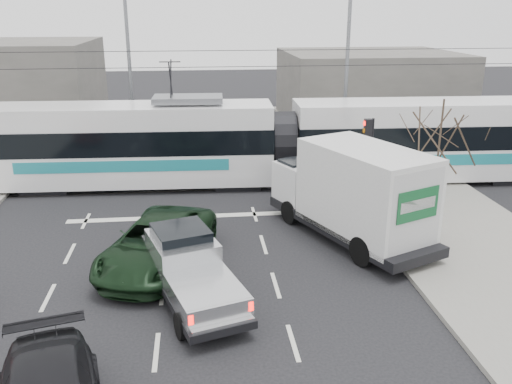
{
  "coord_description": "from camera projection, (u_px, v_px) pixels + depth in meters",
  "views": [
    {
      "loc": [
        -0.53,
        -14.49,
        8.0
      ],
      "look_at": [
        1.49,
        3.54,
        1.8
      ],
      "focal_mm": 38.0,
      "sensor_mm": 36.0,
      "label": 1
    }
  ],
  "objects": [
    {
      "name": "ground",
      "position": [
        220.0,
        288.0,
        16.27
      ],
      "size": [
        120.0,
        120.0,
        0.0
      ],
      "primitive_type": "plane",
      "color": "black",
      "rests_on": "ground"
    },
    {
      "name": "sidewalk_right",
      "position": [
        503.0,
        271.0,
        17.19
      ],
      "size": [
        6.0,
        60.0,
        0.15
      ],
      "primitive_type": "cube",
      "color": "gray",
      "rests_on": "ground"
    },
    {
      "name": "rails",
      "position": [
        210.0,
        185.0,
        25.67
      ],
      "size": [
        60.0,
        1.6,
        0.03
      ],
      "primitive_type": "cube",
      "color": "#33302D",
      "rests_on": "ground"
    },
    {
      "name": "building_right",
      "position": [
        368.0,
        87.0,
        39.29
      ],
      "size": [
        12.0,
        10.0,
        5.0
      ],
      "primitive_type": "cube",
      "color": "slate",
      "rests_on": "ground"
    },
    {
      "name": "bare_tree",
      "position": [
        440.0,
        139.0,
        18.19
      ],
      "size": [
        2.4,
        2.4,
        5.0
      ],
      "color": "#47382B",
      "rests_on": "ground"
    },
    {
      "name": "traffic_signal",
      "position": [
        369.0,
        143.0,
        22.17
      ],
      "size": [
        0.44,
        0.44,
        3.6
      ],
      "color": "black",
      "rests_on": "ground"
    },
    {
      "name": "street_lamp_near",
      "position": [
        343.0,
        65.0,
        28.55
      ],
      "size": [
        2.38,
        0.25,
        9.0
      ],
      "color": "slate",
      "rests_on": "ground"
    },
    {
      "name": "street_lamp_far",
      "position": [
        126.0,
        64.0,
        29.22
      ],
      "size": [
        2.38,
        0.25,
        9.0
      ],
      "color": "slate",
      "rests_on": "ground"
    },
    {
      "name": "catenary",
      "position": [
        207.0,
        104.0,
        24.41
      ],
      "size": [
        60.0,
        0.2,
        7.0
      ],
      "color": "black",
      "rests_on": "ground"
    },
    {
      "name": "tram",
      "position": [
        282.0,
        141.0,
        25.4
      ],
      "size": [
        28.1,
        3.92,
        5.72
      ],
      "rotation": [
        0.0,
        0.0,
        -0.04
      ],
      "color": "white",
      "rests_on": "ground"
    },
    {
      "name": "silver_pickup",
      "position": [
        189.0,
        267.0,
        15.55
      ],
      "size": [
        3.23,
        5.48,
        1.89
      ],
      "rotation": [
        0.0,
        0.0,
        0.3
      ],
      "color": "black",
      "rests_on": "ground"
    },
    {
      "name": "box_truck",
      "position": [
        353.0,
        193.0,
        19.19
      ],
      "size": [
        5.05,
        7.44,
        3.53
      ],
      "rotation": [
        0.0,
        0.0,
        0.41
      ],
      "color": "black",
      "rests_on": "ground"
    },
    {
      "name": "navy_pickup",
      "position": [
        338.0,
        180.0,
        23.13
      ],
      "size": [
        2.82,
        5.16,
        2.06
      ],
      "rotation": [
        0.0,
        0.0,
        0.22
      ],
      "color": "black",
      "rests_on": "ground"
    },
    {
      "name": "green_car",
      "position": [
        158.0,
        243.0,
        17.46
      ],
      "size": [
        4.23,
        6.18,
        1.57
      ],
      "primitive_type": "imported",
      "rotation": [
        0.0,
        0.0,
        -0.32
      ],
      "color": "black",
      "rests_on": "ground"
    }
  ]
}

